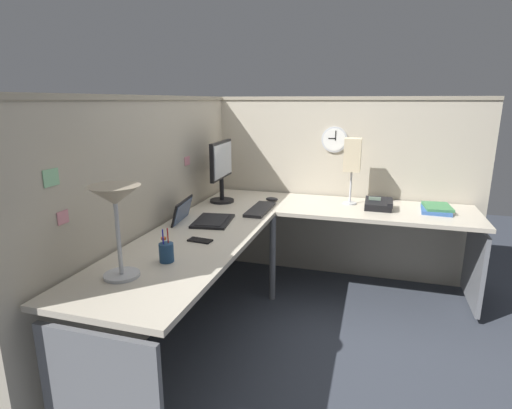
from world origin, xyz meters
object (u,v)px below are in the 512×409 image
at_px(computer_mouse, 272,199).
at_px(desk_lamp_dome, 115,203).
at_px(laptop, 199,218).
at_px(cell_phone, 200,240).
at_px(desk_lamp_paper, 352,157).
at_px(monitor, 221,167).
at_px(keyboard, 260,209).
at_px(office_phone, 379,205).
at_px(book_stack, 437,209).
at_px(wall_clock, 334,140).
at_px(pen_cup, 166,252).

height_order(computer_mouse, desk_lamp_dome, desk_lamp_dome).
distance_m(laptop, computer_mouse, 0.79).
height_order(cell_phone, desk_lamp_paper, desk_lamp_paper).
bearing_deg(monitor, computer_mouse, -70.02).
bearing_deg(keyboard, laptop, 140.33).
height_order(desk_lamp_dome, office_phone, desk_lamp_dome).
distance_m(monitor, desk_lamp_paper, 1.05).
height_order(laptop, office_phone, laptop).
distance_m(cell_phone, book_stack, 1.84).
distance_m(desk_lamp_paper, wall_clock, 0.32).
height_order(desk_lamp_dome, cell_phone, desk_lamp_dome).
bearing_deg(wall_clock, computer_mouse, 127.29).
bearing_deg(cell_phone, book_stack, -45.37).
height_order(keyboard, computer_mouse, computer_mouse).
distance_m(cell_phone, desk_lamp_paper, 1.47).
relative_size(desk_lamp_dome, cell_phone, 3.09).
distance_m(computer_mouse, pen_cup, 1.44).
relative_size(keyboard, book_stack, 1.44).
bearing_deg(keyboard, pen_cup, 170.04).
bearing_deg(wall_clock, laptop, 143.11).
height_order(laptop, pen_cup, pen_cup).
xyz_separation_m(computer_mouse, desk_lamp_dome, (-1.65, 0.32, 0.35)).
xyz_separation_m(office_phone, wall_clock, (0.37, 0.40, 0.46)).
relative_size(keyboard, office_phone, 2.07).
bearing_deg(desk_lamp_paper, office_phone, -116.85).
relative_size(desk_lamp_paper, wall_clock, 2.41).
relative_size(monitor, cell_phone, 3.47).
relative_size(computer_mouse, cell_phone, 0.72).
bearing_deg(book_stack, monitor, 96.55).
bearing_deg(keyboard, cell_phone, 168.48).
height_order(keyboard, wall_clock, wall_clock).
relative_size(laptop, book_stack, 1.42).
bearing_deg(desk_lamp_paper, book_stack, -94.09).
xyz_separation_m(computer_mouse, book_stack, (0.05, -1.28, 0.00)).
height_order(cell_phone, wall_clock, wall_clock).
bearing_deg(computer_mouse, pen_cup, 171.90).
distance_m(desk_lamp_dome, office_phone, 2.04).
bearing_deg(laptop, wall_clock, -36.89).
xyz_separation_m(laptop, book_stack, (0.76, -1.62, -0.00)).
height_order(keyboard, desk_lamp_paper, desk_lamp_paper).
relative_size(keyboard, computer_mouse, 4.13).
distance_m(laptop, keyboard, 0.51).
xyz_separation_m(laptop, cell_phone, (-0.37, -0.17, -0.02)).
height_order(monitor, book_stack, monitor).
distance_m(desk_lamp_dome, wall_clock, 2.15).
bearing_deg(monitor, pen_cup, -171.68).
bearing_deg(laptop, computer_mouse, -25.38).
bearing_deg(cell_phone, keyboard, -4.82).
distance_m(computer_mouse, office_phone, 0.86).
relative_size(monitor, desk_lamp_paper, 0.94).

